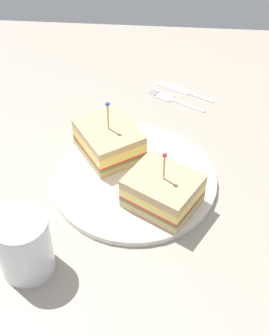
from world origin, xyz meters
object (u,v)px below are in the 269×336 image
object	(u,v)px
plate	(134,180)
sandwich_half_back	(163,191)
knife	(182,90)
sandwich_half_front	(109,141)
drink_glass	(25,248)
fork	(170,98)

from	to	relation	value
plate	sandwich_half_back	bearing A→B (deg)	-48.76
plate	knife	world-z (taller)	plate
sandwich_half_front	sandwich_half_back	bearing A→B (deg)	-49.63
sandwich_half_front	drink_glass	distance (cm)	24.12
plate	sandwich_half_front	bearing A→B (deg)	129.54
sandwich_half_back	fork	bearing A→B (deg)	88.99
sandwich_half_front	knife	distance (cm)	23.55
plate	drink_glass	size ratio (longest dim) A/B	2.79
plate	fork	bearing A→B (deg)	77.56
sandwich_half_back	fork	distance (cm)	28.09
plate	fork	distance (cm)	23.26
sandwich_half_front	knife	xyz separation A→B (cm)	(11.77, 20.12, -3.39)
sandwich_half_back	drink_glass	xyz separation A→B (cm)	(-17.44, -11.94, 0.45)
plate	drink_glass	bearing A→B (deg)	-127.07
plate	sandwich_half_back	world-z (taller)	sandwich_half_back
knife	sandwich_half_front	bearing A→B (deg)	-120.33
sandwich_half_front	drink_glass	size ratio (longest dim) A/B	1.40
sandwich_half_back	drink_glass	world-z (taller)	sandwich_half_back
sandwich_half_front	knife	bearing A→B (deg)	59.67
knife	sandwich_half_back	bearing A→B (deg)	-94.98
drink_glass	fork	bearing A→B (deg)	65.76
plate	sandwich_half_front	size ratio (longest dim) A/B	2.00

